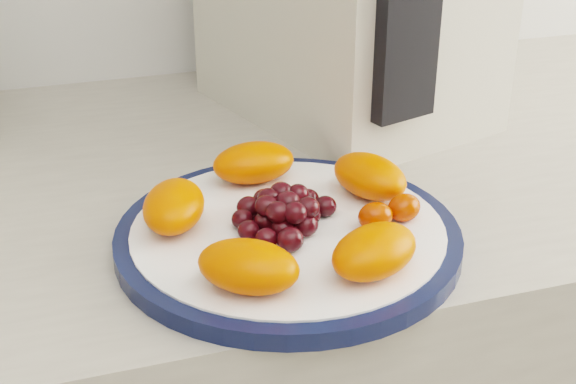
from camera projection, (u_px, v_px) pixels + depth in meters
name	position (u px, v px, depth m)	size (l,w,h in m)	color
plate_rim	(288.00, 237.00, 0.67)	(0.29, 0.29, 0.01)	#0C1535
plate_face	(288.00, 236.00, 0.67)	(0.26, 0.26, 0.02)	white
fruit_plate	(288.00, 209.00, 0.66)	(0.25, 0.25, 0.04)	#ED3D00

